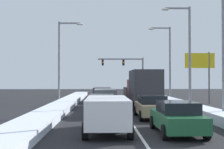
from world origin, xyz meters
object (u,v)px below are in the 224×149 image
object	(u,v)px
suv_white_center_lane_nearest	(107,111)
street_lamp_right_mid	(186,48)
sedan_tan_right_lane_second	(152,107)
box_truck_right_lane_third	(144,87)
suv_black_right_lane_fourth	(133,93)
street_lamp_right_far	(167,57)
street_lamp_left_mid	(62,55)
street_lamp_right_near	(218,32)
traffic_light_gantry	(129,68)
suv_gray_center_lane_third	(105,96)
sedan_green_right_lane_nearest	(177,117)
sedan_silver_center_lane_second	(102,105)
suv_charcoal_center_lane_fourth	(102,93)
roadside_sign_right	(200,66)

from	to	relation	value
suv_white_center_lane_nearest	street_lamp_right_mid	distance (m)	15.08
suv_white_center_lane_nearest	street_lamp_right_mid	size ratio (longest dim) A/B	0.54
sedan_tan_right_lane_second	street_lamp_right_mid	distance (m)	9.36
box_truck_right_lane_third	suv_black_right_lane_fourth	xyz separation A→B (m)	(-0.11, 8.07, -0.88)
street_lamp_right_far	suv_black_right_lane_fourth	bearing A→B (deg)	-175.77
street_lamp_left_mid	suv_white_center_lane_nearest	bearing A→B (deg)	-75.95
street_lamp_right_near	street_lamp_right_far	xyz separation A→B (m)	(0.31, 16.68, -0.31)
traffic_light_gantry	street_lamp_right_near	world-z (taller)	street_lamp_right_near
suv_gray_center_lane_third	street_lamp_right_near	world-z (taller)	street_lamp_right_near
sedan_tan_right_lane_second	suv_gray_center_lane_third	bearing A→B (deg)	109.91
sedan_green_right_lane_nearest	street_lamp_left_mid	size ratio (longest dim) A/B	0.51
suv_black_right_lane_fourth	street_lamp_right_near	bearing A→B (deg)	-77.32
street_lamp_right_near	street_lamp_right_far	distance (m)	16.68
suv_gray_center_lane_third	street_lamp_left_mid	size ratio (longest dim) A/B	0.56
sedan_silver_center_lane_second	suv_charcoal_center_lane_fourth	distance (m)	13.01
box_truck_right_lane_third	suv_charcoal_center_lane_fourth	world-z (taller)	box_truck_right_lane_third
street_lamp_right_far	street_lamp_left_mid	bearing A→B (deg)	-167.16
sedan_green_right_lane_nearest	suv_white_center_lane_nearest	xyz separation A→B (m)	(-3.27, 0.34, 0.25)
box_truck_right_lane_third	street_lamp_right_far	xyz separation A→B (m)	(3.89, 8.37, 3.29)
suv_white_center_lane_nearest	roadside_sign_right	distance (m)	20.65
sedan_silver_center_lane_second	street_lamp_right_mid	bearing A→B (deg)	36.17
street_lamp_right_mid	traffic_light_gantry	bearing A→B (deg)	97.97
traffic_light_gantry	street_lamp_right_near	size ratio (longest dim) A/B	0.81
street_lamp_right_near	suv_charcoal_center_lane_fourth	bearing A→B (deg)	114.69
sedan_green_right_lane_nearest	suv_gray_center_lane_third	bearing A→B (deg)	102.94
suv_white_center_lane_nearest	street_lamp_right_far	size ratio (longest dim) A/B	0.56
street_lamp_right_near	sedan_green_right_lane_nearest	bearing A→B (deg)	-129.65
suv_charcoal_center_lane_fourth	street_lamp_right_far	size ratio (longest dim) A/B	0.56
street_lamp_right_far	street_lamp_right_near	bearing A→B (deg)	-91.07
suv_black_right_lane_fourth	suv_charcoal_center_lane_fourth	distance (m)	3.64
suv_black_right_lane_fourth	sedan_silver_center_lane_second	bearing A→B (deg)	-104.74
suv_gray_center_lane_third	roadside_sign_right	distance (m)	11.28
sedan_green_right_lane_nearest	box_truck_right_lane_third	xyz separation A→B (m)	(0.14, 12.79, 1.14)
box_truck_right_lane_third	street_lamp_right_mid	distance (m)	5.18
suv_charcoal_center_lane_fourth	street_lamp_right_near	distance (m)	18.02
street_lamp_right_near	roadside_sign_right	world-z (taller)	street_lamp_right_near
suv_gray_center_lane_third	box_truck_right_lane_third	bearing A→B (deg)	-21.98
box_truck_right_lane_third	sedan_silver_center_lane_second	distance (m)	6.67
suv_black_right_lane_fourth	street_lamp_right_near	distance (m)	17.38
sedan_tan_right_lane_second	suv_gray_center_lane_third	distance (m)	8.82
box_truck_right_lane_third	street_lamp_right_near	world-z (taller)	street_lamp_right_near
sedan_green_right_lane_nearest	sedan_tan_right_lane_second	world-z (taller)	same
sedan_green_right_lane_nearest	traffic_light_gantry	distance (m)	35.94
sedan_green_right_lane_nearest	roadside_sign_right	xyz separation A→B (m)	(6.89, 18.06, 3.25)
sedan_tan_right_lane_second	street_lamp_right_far	bearing A→B (deg)	74.35
sedan_green_right_lane_nearest	street_lamp_right_far	world-z (taller)	street_lamp_right_far
box_truck_right_lane_third	street_lamp_right_near	distance (m)	9.74
box_truck_right_lane_third	street_lamp_right_mid	size ratio (longest dim) A/B	0.79
suv_gray_center_lane_third	street_lamp_right_mid	size ratio (longest dim) A/B	0.54
traffic_light_gantry	street_lamp_right_mid	bearing A→B (deg)	-82.03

